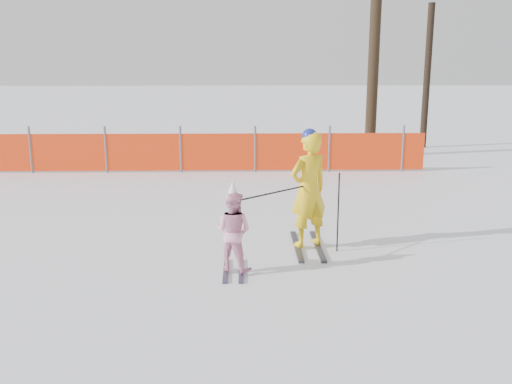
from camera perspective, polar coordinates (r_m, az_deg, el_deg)
ground at (r=8.52m, az=0.08°, el=-7.33°), size 120.00×120.00×0.00m
adult at (r=9.08m, az=5.28°, el=0.27°), size 0.80×1.52×1.94m
child at (r=8.09m, az=-2.30°, el=-3.88°), size 0.69×0.95×1.34m
ski_poles at (r=8.74m, az=4.99°, el=-1.08°), size 1.56×0.91×1.27m
safety_fence at (r=15.75m, az=-13.83°, el=3.90°), size 16.61×0.06×1.25m
tree_trunks at (r=18.76m, az=13.21°, el=12.20°), size 2.54×2.13×5.87m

